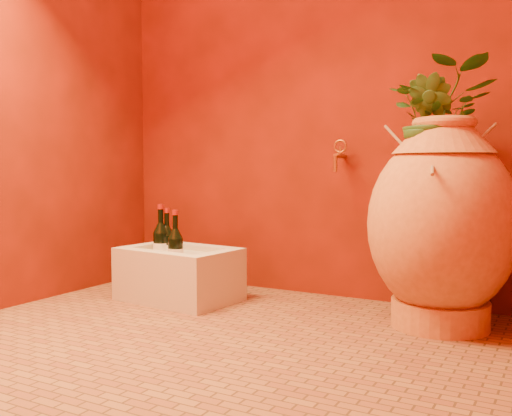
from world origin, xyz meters
The scene contains 11 objects.
floor centered at (0.00, 0.00, 0.00)m, with size 2.50×2.50×0.00m, color brown.
wall_back centered at (0.00, 1.00, 1.25)m, with size 2.50×0.02×2.50m, color #4F1304.
wall_left centered at (-1.25, 0.00, 1.25)m, with size 0.02×2.00×2.50m, color #4F1304.
amphora centered at (0.71, 0.65, 0.46)m, with size 0.76×0.76×0.92m.
stone_basin centered at (-0.60, 0.50, 0.13)m, with size 0.63×0.46×0.28m.
wine_bottle_a centered at (-0.71, 0.55, 0.27)m, with size 0.08×0.08×0.33m.
wine_bottle_b centered at (-0.57, 0.43, 0.27)m, with size 0.08×0.08×0.33m.
wine_bottle_c centered at (-0.73, 0.52, 0.28)m, with size 0.09×0.09×0.35m.
wall_tap centered at (0.13, 0.91, 0.77)m, with size 0.07×0.15×0.17m.
plant_main centered at (0.69, 0.68, 0.92)m, with size 0.44×0.38×0.49m, color #234B1A.
plant_side centered at (0.65, 0.60, 0.89)m, with size 0.22×0.18×0.41m, color #234B1A.
Camera 1 is at (1.20, -1.90, 0.70)m, focal length 40.00 mm.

